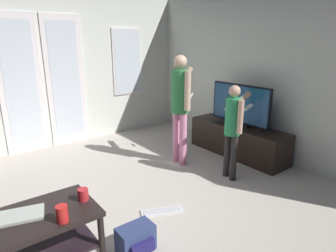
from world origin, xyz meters
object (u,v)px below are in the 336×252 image
object	(u,v)px
tv_stand	(238,140)
person_adult	(181,101)
coffee_table	(30,233)
person_child	(233,124)
cup_near_edge	(83,195)
loose_keyboard	(162,211)
laptop_closed	(21,215)
cup_by_laptop	(62,214)
backpack	(136,239)
flat_screen_tv	(240,105)

from	to	relation	value
tv_stand	person_adult	world-z (taller)	person_adult
coffee_table	tv_stand	bearing A→B (deg)	10.91
person_child	cup_near_edge	world-z (taller)	person_child
loose_keyboard	laptop_closed	bearing A→B (deg)	179.78
tv_stand	cup_by_laptop	xyz separation A→B (m)	(-2.99, -0.82, 0.30)
coffee_table	cup_near_edge	size ratio (longest dim) A/B	9.80
person_adult	backpack	world-z (taller)	person_adult
person_adult	loose_keyboard	world-z (taller)	person_adult
coffee_table	cup_near_edge	distance (m)	0.46
person_child	laptop_closed	size ratio (longest dim) A/B	3.88
person_child	cup_near_edge	bearing A→B (deg)	-175.54
coffee_table	flat_screen_tv	size ratio (longest dim) A/B	0.94
tv_stand	loose_keyboard	distance (m)	2.01
coffee_table	person_adult	distance (m)	2.52
person_child	coffee_table	bearing A→B (deg)	-176.64
laptop_closed	cup_by_laptop	distance (m)	0.34
loose_keyboard	coffee_table	bearing A→B (deg)	-178.12
person_child	cup_by_laptop	distance (m)	2.31
cup_near_edge	flat_screen_tv	bearing A→B (deg)	12.92
coffee_table	person_child	size ratio (longest dim) A/B	0.81
flat_screen_tv	backpack	size ratio (longest dim) A/B	3.36
flat_screen_tv	person_child	size ratio (longest dim) A/B	0.86
person_child	loose_keyboard	world-z (taller)	person_child
person_adult	cup_near_edge	world-z (taller)	person_adult
laptop_closed	cup_by_laptop	bearing A→B (deg)	-32.66
flat_screen_tv	person_adult	size ratio (longest dim) A/B	0.67
backpack	person_child	bearing A→B (deg)	14.25
loose_keyboard	laptop_closed	world-z (taller)	laptop_closed
coffee_table	loose_keyboard	xyz separation A→B (m)	(1.27, 0.04, -0.34)
cup_near_edge	tv_stand	bearing A→B (deg)	12.84
backpack	laptop_closed	xyz separation A→B (m)	(-0.78, 0.34, 0.38)
person_child	backpack	distance (m)	1.88
loose_keyboard	cup_near_edge	size ratio (longest dim) A/B	4.48
laptop_closed	cup_by_laptop	xyz separation A→B (m)	(0.23, -0.25, 0.05)
coffee_table	person_adult	bearing A→B (deg)	22.49
loose_keyboard	cup_by_laptop	size ratio (longest dim) A/B	3.57
coffee_table	flat_screen_tv	world-z (taller)	flat_screen_tv
cup_by_laptop	loose_keyboard	bearing A→B (deg)	12.91
tv_stand	backpack	distance (m)	2.60
flat_screen_tv	laptop_closed	xyz separation A→B (m)	(-3.21, -0.57, -0.32)
laptop_closed	flat_screen_tv	bearing A→B (deg)	25.61
tv_stand	laptop_closed	bearing A→B (deg)	-170.00
coffee_table	tv_stand	world-z (taller)	tv_stand
person_child	cup_by_laptop	bearing A→B (deg)	-171.25
person_child	laptop_closed	distance (m)	2.51
person_adult	laptop_closed	xyz separation A→B (m)	(-2.30, -0.89, -0.44)
loose_keyboard	cup_by_laptop	bearing A→B (deg)	-167.09
backpack	laptop_closed	size ratio (longest dim) A/B	0.99
backpack	cup_near_edge	xyz separation A→B (m)	(-0.32, 0.28, 0.42)
loose_keyboard	tv_stand	bearing A→B (deg)	16.65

